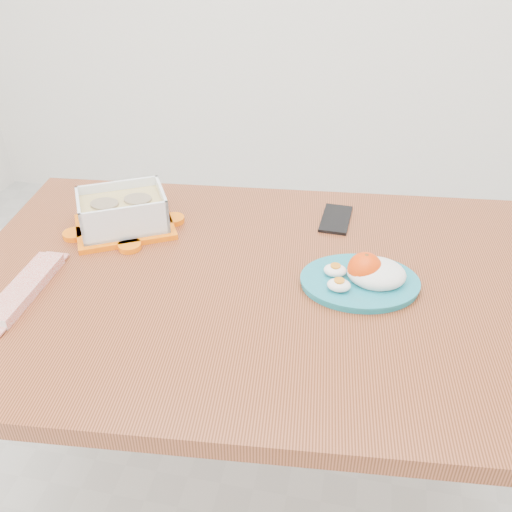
% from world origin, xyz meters
% --- Properties ---
extents(dining_table, '(1.34, 0.96, 0.75)m').
position_xyz_m(dining_table, '(0.01, 0.09, 0.66)').
color(dining_table, '#9A492B').
rests_on(dining_table, ground).
extents(food_container, '(0.28, 0.26, 0.10)m').
position_xyz_m(food_container, '(-0.34, 0.23, 0.80)').
color(food_container, '#FF6B07').
rests_on(food_container, dining_table).
extents(orange_fruit, '(0.07, 0.07, 0.07)m').
position_xyz_m(orange_fruit, '(0.23, 0.12, 0.79)').
color(orange_fruit, '#FF3505').
rests_on(orange_fruit, dining_table).
extents(rice_plate, '(0.28, 0.28, 0.07)m').
position_xyz_m(rice_plate, '(0.24, 0.12, 0.77)').
color(rice_plate, teal).
rests_on(rice_plate, dining_table).
extents(candy_bar, '(0.06, 0.23, 0.02)m').
position_xyz_m(candy_bar, '(-0.44, -0.05, 0.76)').
color(candy_bar, red).
rests_on(candy_bar, dining_table).
extents(smartphone, '(0.07, 0.14, 0.01)m').
position_xyz_m(smartphone, '(0.15, 0.38, 0.75)').
color(smartphone, black).
rests_on(smartphone, dining_table).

